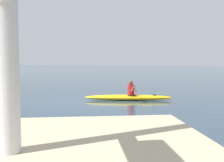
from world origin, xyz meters
The scene contains 3 objects.
ground_plane centered at (0.00, 0.00, 0.00)m, with size 160.00×160.00×0.00m, color #283D4C.
kayak centered at (-1.87, -1.90, 0.14)m, with size 4.37×1.80×0.28m.
kayaker centered at (-2.02, -1.94, 0.59)m, with size 0.76×2.40×0.72m.
Camera 1 is at (-5.63, 11.77, 2.04)m, focal length 45.51 mm.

